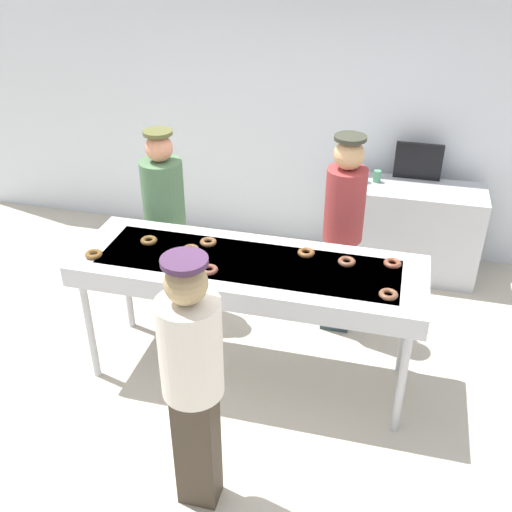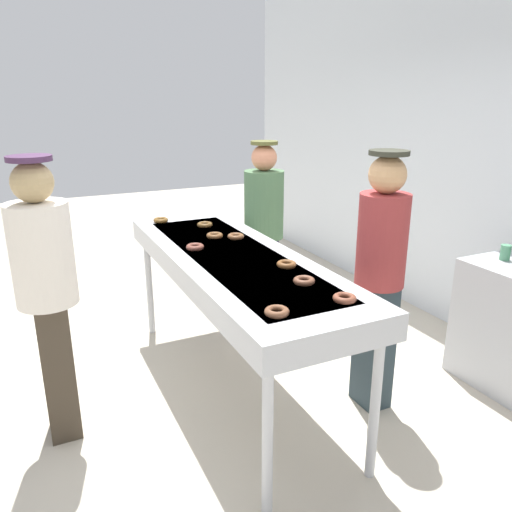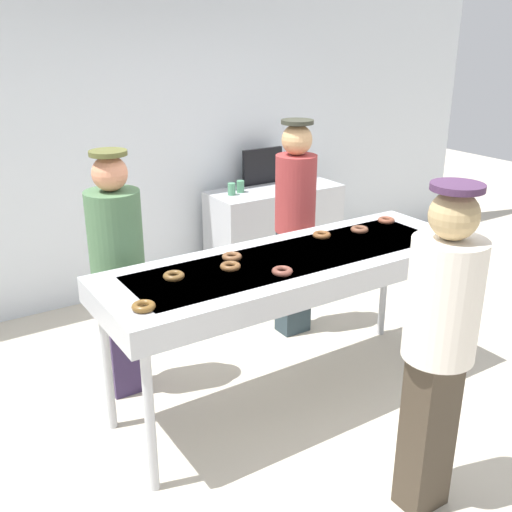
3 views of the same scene
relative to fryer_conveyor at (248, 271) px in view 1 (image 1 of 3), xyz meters
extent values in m
plane|color=beige|center=(0.00, 0.00, -0.94)|extent=(16.00, 16.00, 0.00)
cube|color=silver|center=(0.00, 2.29, 0.74)|extent=(8.00, 0.12, 3.36)
cube|color=#B7BABF|center=(0.00, 0.00, 0.00)|extent=(2.49, 0.81, 0.15)
cube|color=slate|center=(0.00, 0.00, 0.04)|extent=(2.12, 0.57, 0.08)
cylinder|color=#B7BABF|center=(-1.15, -0.32, -0.51)|extent=(0.06, 0.06, 0.87)
cylinder|color=#B7BABF|center=(1.15, -0.32, -0.51)|extent=(0.06, 0.06, 0.87)
cylinder|color=#B7BABF|center=(-1.15, 0.32, -0.51)|extent=(0.06, 0.06, 0.87)
cylinder|color=#B7BABF|center=(1.15, 0.32, -0.51)|extent=(0.06, 0.06, 0.87)
torus|color=brown|center=(-1.09, -0.20, 0.10)|extent=(0.17, 0.17, 0.04)
torus|color=brown|center=(0.99, 0.20, 0.10)|extent=(0.14, 0.14, 0.04)
torus|color=brown|center=(-0.35, 0.17, 0.10)|extent=(0.16, 0.16, 0.04)
torus|color=brown|center=(0.98, -0.20, 0.10)|extent=(0.15, 0.15, 0.04)
torus|color=brown|center=(-0.44, 0.03, 0.10)|extent=(0.14, 0.14, 0.04)
torus|color=brown|center=(-0.22, -0.20, 0.10)|extent=(0.14, 0.14, 0.04)
torus|color=brown|center=(-0.79, 0.08, 0.10)|extent=(0.17, 0.17, 0.04)
torus|color=brown|center=(0.38, 0.19, 0.10)|extent=(0.16, 0.16, 0.04)
torus|color=brown|center=(0.68, 0.14, 0.10)|extent=(0.16, 0.16, 0.04)
cube|color=#36284C|center=(-0.91, 0.68, -0.52)|extent=(0.24, 0.18, 0.83)
cylinder|color=#4C724C|center=(-0.91, 0.68, 0.19)|extent=(0.35, 0.35, 0.59)
sphere|color=tan|center=(-0.91, 0.68, 0.59)|extent=(0.22, 0.22, 0.22)
cylinder|color=brown|center=(-0.91, 0.68, 0.72)|extent=(0.23, 0.23, 0.03)
cube|color=#27363D|center=(0.57, 0.77, -0.50)|extent=(0.24, 0.18, 0.88)
cylinder|color=#993333|center=(0.57, 0.77, 0.23)|extent=(0.32, 0.32, 0.59)
sphere|color=tan|center=(0.57, 0.77, 0.65)|extent=(0.23, 0.23, 0.23)
cylinder|color=#313226|center=(0.57, 0.77, 0.78)|extent=(0.24, 0.24, 0.03)
cube|color=#3D3326|center=(0.00, -1.18, -0.50)|extent=(0.24, 0.18, 0.89)
cylinder|color=silver|center=(0.00, -1.18, 0.24)|extent=(0.34, 0.34, 0.59)
sphere|color=tan|center=(0.00, -1.18, 0.65)|extent=(0.23, 0.23, 0.23)
cylinder|color=#422746|center=(0.00, -1.18, 0.78)|extent=(0.24, 0.24, 0.03)
cube|color=#B7BABF|center=(1.12, 1.84, -0.49)|extent=(1.32, 0.55, 0.91)
cylinder|color=#4C8C66|center=(0.64, 1.85, 0.02)|extent=(0.07, 0.07, 0.11)
cylinder|color=#4C8C66|center=(0.76, 1.89, 0.02)|extent=(0.07, 0.07, 0.11)
cube|color=black|center=(1.12, 2.06, 0.14)|extent=(0.44, 0.04, 0.35)
camera|label=1|loc=(0.95, -3.48, 2.29)|focal=42.11mm
camera|label=2|loc=(2.95, -1.25, 1.10)|focal=35.09mm
camera|label=3|loc=(-2.10, -2.84, 1.43)|focal=42.21mm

